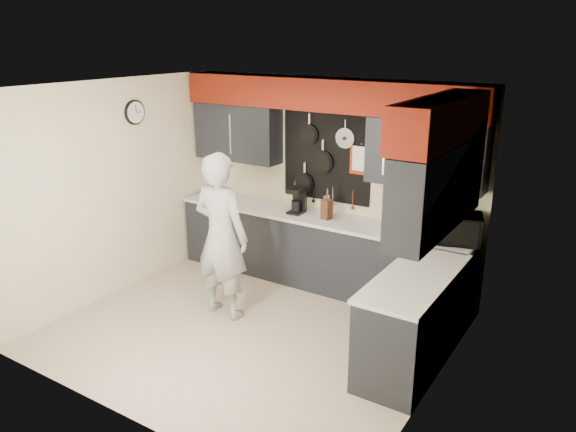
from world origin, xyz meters
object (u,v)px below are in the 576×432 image
Objects in this scene: knife_block at (327,209)px; coffee_maker at (298,200)px; microwave at (454,228)px; utensil_crock at (326,211)px; person at (221,236)px.

knife_block is 0.44m from coffee_maker.
microwave is at bearing 10.68° from knife_block.
coffee_maker reaches higher than microwave.
microwave is 3.41× the size of utensil_crock.
utensil_crock is (-1.57, -0.02, -0.08)m from microwave.
coffee_maker is 0.17× the size of person.
coffee_maker is at bearing 179.97° from utensil_crock.
knife_block is at bearing -5.73° from coffee_maker.
coffee_maker reaches higher than utensil_crock.
knife_block reaches higher than utensil_crock.
utensil_crock is 0.42m from coffee_maker.
microwave is 1.77× the size of coffee_maker.
knife_block is at bearing -117.01° from person.
utensil_crock is at bearing -115.69° from person.
microwave is 2.39× the size of knife_block.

